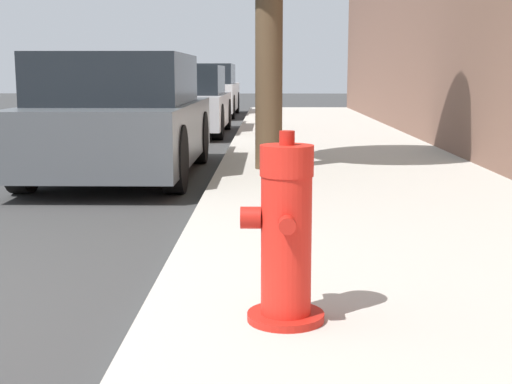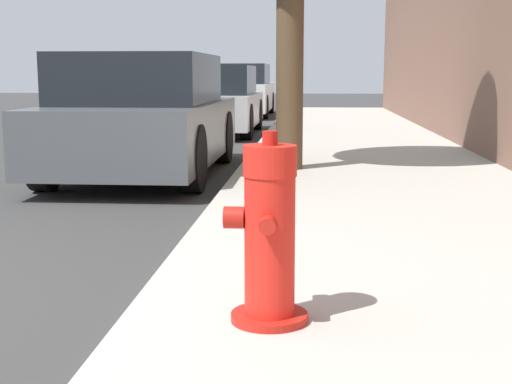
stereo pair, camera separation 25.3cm
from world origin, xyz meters
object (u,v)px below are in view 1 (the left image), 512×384
at_px(fire_hydrant, 286,237).
at_px(parked_car_far, 203,91).
at_px(parked_car_near, 122,118).
at_px(parked_car_mid, 180,101).

distance_m(fire_hydrant, parked_car_far, 17.33).
bearing_deg(parked_car_far, parked_car_near, -89.33).
bearing_deg(fire_hydrant, parked_car_near, 108.84).
height_order(parked_car_near, parked_car_mid, parked_car_near).
bearing_deg(parked_car_near, parked_car_mid, 90.50).
bearing_deg(parked_car_mid, fire_hydrant, -80.57).
height_order(parked_car_near, parked_car_far, parked_car_far).
bearing_deg(fire_hydrant, parked_car_far, 96.39).
bearing_deg(fire_hydrant, parked_car_mid, 99.43).
relative_size(fire_hydrant, parked_car_mid, 0.22).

